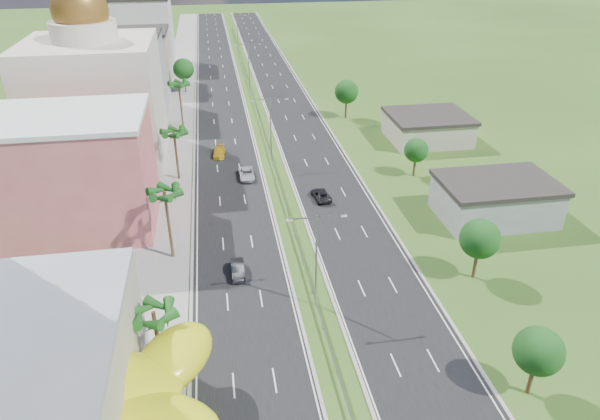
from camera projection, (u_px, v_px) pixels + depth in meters
ground at (336, 373)px, 48.81m from camera, size 500.00×500.00×0.00m
road_left at (220, 96)px, 125.79m from camera, size 11.00×260.00×0.04m
road_right at (283, 93)px, 127.96m from camera, size 11.00×260.00×0.04m
sidewalk_left at (179, 98)px, 124.40m from camera, size 7.00×260.00×0.12m
median_guardrail at (259, 117)px, 110.97m from camera, size 0.10×216.06×0.76m
streetlight_median_b at (316, 252)px, 54.28m from camera, size 6.04×0.25×11.00m
streetlight_median_c at (271, 123)px, 88.98m from camera, size 6.04×0.25×11.00m
streetlight_median_d at (249, 61)px, 128.01m from camera, size 6.04×0.25×11.00m
streetlight_median_e at (237, 29)px, 167.05m from camera, size 6.04×0.25×11.00m
lime_canopy at (90, 396)px, 40.08m from camera, size 18.00×15.00×7.40m
pink_shophouse at (71, 175)px, 68.96m from camera, size 20.00×15.00×15.00m
domed_building at (96, 95)px, 87.08m from camera, size 20.00×20.00×28.70m
midrise_grey at (124, 77)px, 110.50m from camera, size 16.00×15.00×16.00m
midrise_beige at (136, 60)px, 130.30m from camera, size 16.00×15.00×13.00m
midrise_white at (143, 33)px, 149.06m from camera, size 16.00×15.00×18.00m
shed_near at (495, 201)px, 73.36m from camera, size 15.00×10.00×5.00m
shed_far at (427, 129)px, 99.81m from camera, size 14.00×12.00×4.40m
palm_tree_b at (154, 316)px, 44.95m from camera, size 3.60×3.60×8.10m
palm_tree_c at (165, 195)px, 61.61m from camera, size 3.60×3.60×9.60m
palm_tree_d at (174, 134)px, 82.02m from camera, size 3.60×3.60×8.60m
palm_tree_e at (179, 86)px, 103.34m from camera, size 3.60×3.60×9.40m
leafy_tree_lfar at (184, 69)px, 126.33m from camera, size 4.90×4.90×8.05m
leafy_tree_ra at (539, 351)px, 44.52m from camera, size 4.20×4.20×6.90m
leafy_tree_rb at (480, 239)px, 59.50m from camera, size 4.55×4.55×7.47m
leafy_tree_rc at (416, 150)px, 84.61m from camera, size 3.85×3.85×6.33m
leafy_tree_rd at (347, 92)px, 109.48m from camera, size 4.90×4.90×8.05m
car_dark_left at (238, 269)px, 62.02m from camera, size 1.52×4.27×1.40m
car_silver_mid_left at (247, 174)px, 85.51m from camera, size 2.37×5.07×1.40m
car_yellow_far_left at (219, 152)px, 93.59m from camera, size 2.34×4.86×1.36m
car_dark_far_right at (321, 195)px, 79.02m from camera, size 2.70×4.97×1.32m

